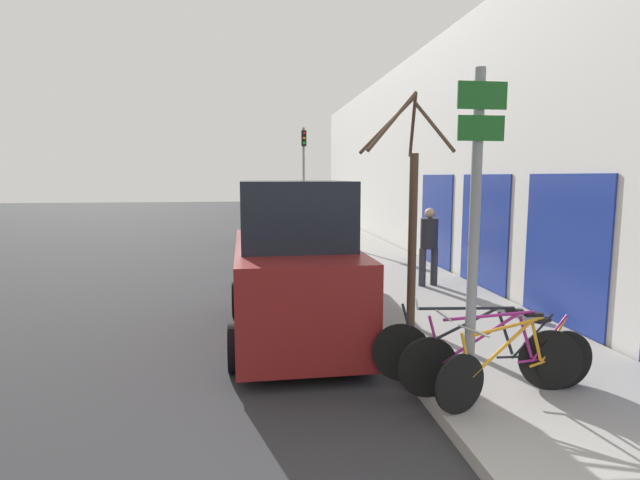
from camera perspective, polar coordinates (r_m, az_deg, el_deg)
name	(u,v)px	position (r m, az deg, el deg)	size (l,w,h in m)	color
ground_plane	(287,274)	(13.66, -3.78, -3.89)	(80.00, 80.00, 0.00)	#28282B
sidewalk_curb	(358,254)	(16.75, 4.42, -1.55)	(3.20, 32.00, 0.15)	gray
building_facade	(412,159)	(16.92, 10.48, 9.12)	(0.23, 32.00, 6.50)	silver
signpost	(475,228)	(5.53, 17.25, 1.27)	(0.53, 0.13, 3.60)	gray
bicycle_0	(515,365)	(6.18, 21.43, -13.18)	(2.17, 0.82, 0.90)	black
bicycle_1	(498,359)	(6.25, 19.64, -12.65)	(2.37, 0.44, 0.96)	black
bicycle_2	(474,352)	(6.36, 17.24, -12.09)	(2.35, 0.77, 0.99)	black
parked_car_0	(293,268)	(8.12, -3.14, -3.27)	(2.08, 4.40, 2.57)	maroon
parked_car_1	(282,237)	(13.28, -4.36, 0.32)	(2.15, 4.52, 2.31)	#B2B7BC
parked_car_2	(269,218)	(19.27, -5.88, 2.51)	(2.13, 4.81, 2.31)	silver
pedestrian_near	(429,241)	(11.62, 12.35, -0.12)	(0.46, 0.40, 1.78)	#333338
street_tree	(411,216)	(8.27, 10.34, 2.76)	(1.39, 1.73, 3.83)	#4C3828
traffic_light	(304,167)	(20.97, -1.86, 8.35)	(0.20, 0.30, 4.50)	gray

